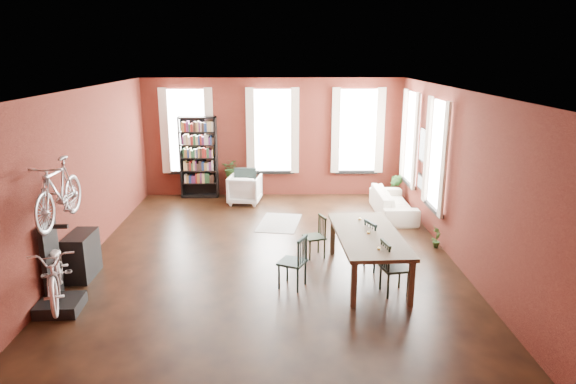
{
  "coord_description": "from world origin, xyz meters",
  "views": [
    {
      "loc": [
        0.22,
        -9.33,
        3.84
      ],
      "look_at": [
        0.36,
        0.6,
        1.13
      ],
      "focal_mm": 32.0,
      "sensor_mm": 36.0,
      "label": 1
    }
  ],
  "objects_px": {
    "dining_chair_b": "(314,237)",
    "cream_sofa": "(393,199)",
    "bicycle_floor": "(53,245)",
    "white_armchair": "(245,188)",
    "dining_chair_d": "(378,245)",
    "console_table": "(82,255)",
    "bookshelf": "(199,157)",
    "dining_table": "(368,255)",
    "dining_chair_a": "(292,262)",
    "bike_trainer": "(60,305)",
    "plant_stand": "(233,187)",
    "dining_chair_c": "(395,268)"
  },
  "relations": [
    {
      "from": "plant_stand",
      "to": "bicycle_floor",
      "type": "relative_size",
      "value": 0.3
    },
    {
      "from": "dining_chair_d",
      "to": "white_armchair",
      "type": "distance_m",
      "value": 5.06
    },
    {
      "from": "dining_chair_d",
      "to": "bike_trainer",
      "type": "xyz_separation_m",
      "value": [
        -5.16,
        -1.55,
        -0.37
      ]
    },
    {
      "from": "dining_chair_d",
      "to": "dining_table",
      "type": "bearing_deg",
      "value": 124.03
    },
    {
      "from": "dining_chair_c",
      "to": "bicycle_floor",
      "type": "relative_size",
      "value": 0.51
    },
    {
      "from": "dining_chair_d",
      "to": "dining_chair_c",
      "type": "bearing_deg",
      "value": 162.87
    },
    {
      "from": "bike_trainer",
      "to": "console_table",
      "type": "height_order",
      "value": "console_table"
    },
    {
      "from": "dining_chair_d",
      "to": "bicycle_floor",
      "type": "distance_m",
      "value": 5.42
    },
    {
      "from": "white_armchair",
      "to": "dining_chair_d",
      "type": "bearing_deg",
      "value": 130.56
    },
    {
      "from": "console_table",
      "to": "dining_chair_a",
      "type": "bearing_deg",
      "value": -7.07
    },
    {
      "from": "dining_chair_b",
      "to": "bookshelf",
      "type": "height_order",
      "value": "bookshelf"
    },
    {
      "from": "dining_table",
      "to": "bicycle_floor",
      "type": "relative_size",
      "value": 1.35
    },
    {
      "from": "bicycle_floor",
      "to": "bike_trainer",
      "type": "bearing_deg",
      "value": -92.11
    },
    {
      "from": "white_armchair",
      "to": "cream_sofa",
      "type": "height_order",
      "value": "white_armchair"
    },
    {
      "from": "dining_chair_b",
      "to": "bike_trainer",
      "type": "relative_size",
      "value": 1.29
    },
    {
      "from": "dining_chair_b",
      "to": "console_table",
      "type": "height_order",
      "value": "dining_chair_b"
    },
    {
      "from": "dining_chair_c",
      "to": "bike_trainer",
      "type": "height_order",
      "value": "dining_chair_c"
    },
    {
      "from": "dining_chair_a",
      "to": "console_table",
      "type": "bearing_deg",
      "value": -72.35
    },
    {
      "from": "cream_sofa",
      "to": "console_table",
      "type": "relative_size",
      "value": 2.6
    },
    {
      "from": "bicycle_floor",
      "to": "dining_chair_a",
      "type": "bearing_deg",
      "value": -7.85
    },
    {
      "from": "dining_chair_a",
      "to": "bicycle_floor",
      "type": "height_order",
      "value": "bicycle_floor"
    },
    {
      "from": "dining_table",
      "to": "dining_chair_d",
      "type": "height_order",
      "value": "dining_chair_d"
    },
    {
      "from": "dining_chair_b",
      "to": "plant_stand",
      "type": "height_order",
      "value": "dining_chair_b"
    },
    {
      "from": "dining_table",
      "to": "console_table",
      "type": "xyz_separation_m",
      "value": [
        -5.02,
        0.07,
        -0.0
      ]
    },
    {
      "from": "dining_table",
      "to": "dining_chair_d",
      "type": "xyz_separation_m",
      "value": [
        0.25,
        0.37,
        0.05
      ]
    },
    {
      "from": "bookshelf",
      "to": "console_table",
      "type": "bearing_deg",
      "value": -103.83
    },
    {
      "from": "cream_sofa",
      "to": "plant_stand",
      "type": "xyz_separation_m",
      "value": [
        -4.06,
        1.7,
        -0.14
      ]
    },
    {
      "from": "dining_table",
      "to": "dining_chair_d",
      "type": "relative_size",
      "value": 2.59
    },
    {
      "from": "dining_chair_b",
      "to": "console_table",
      "type": "xyz_separation_m",
      "value": [
        -4.14,
        -0.87,
        -0.01
      ]
    },
    {
      "from": "cream_sofa",
      "to": "bicycle_floor",
      "type": "distance_m",
      "value": 7.76
    },
    {
      "from": "bookshelf",
      "to": "plant_stand",
      "type": "bearing_deg",
      "value": 0.0
    },
    {
      "from": "dining_table",
      "to": "console_table",
      "type": "bearing_deg",
      "value": 176.29
    },
    {
      "from": "cream_sofa",
      "to": "white_armchair",
      "type": "bearing_deg",
      "value": 73.84
    },
    {
      "from": "white_armchair",
      "to": "cream_sofa",
      "type": "xyz_separation_m",
      "value": [
        3.68,
        -1.07,
        -0.0
      ]
    },
    {
      "from": "cream_sofa",
      "to": "bookshelf",
      "type": "bearing_deg",
      "value": 71.05
    },
    {
      "from": "dining_table",
      "to": "cream_sofa",
      "type": "xyz_separation_m",
      "value": [
        1.21,
        3.57,
        0.0
      ]
    },
    {
      "from": "cream_sofa",
      "to": "bike_trainer",
      "type": "distance_m",
      "value": 7.76
    },
    {
      "from": "cream_sofa",
      "to": "bicycle_floor",
      "type": "height_order",
      "value": "bicycle_floor"
    },
    {
      "from": "cream_sofa",
      "to": "bicycle_floor",
      "type": "xyz_separation_m",
      "value": [
        -6.14,
        -4.71,
        0.66
      ]
    },
    {
      "from": "dining_chair_b",
      "to": "cream_sofa",
      "type": "height_order",
      "value": "cream_sofa"
    },
    {
      "from": "white_armchair",
      "to": "bike_trainer",
      "type": "height_order",
      "value": "white_armchair"
    },
    {
      "from": "dining_chair_a",
      "to": "bicycle_floor",
      "type": "distance_m",
      "value": 3.72
    },
    {
      "from": "dining_chair_d",
      "to": "plant_stand",
      "type": "height_order",
      "value": "dining_chair_d"
    },
    {
      "from": "dining_chair_b",
      "to": "bookshelf",
      "type": "relative_size",
      "value": 0.37
    },
    {
      "from": "dining_chair_d",
      "to": "white_armchair",
      "type": "xyz_separation_m",
      "value": [
        -2.72,
        4.27,
        -0.04
      ]
    },
    {
      "from": "bicycle_floor",
      "to": "dining_chair_d",
      "type": "bearing_deg",
      "value": -3.39
    },
    {
      "from": "dining_chair_b",
      "to": "dining_chair_d",
      "type": "height_order",
      "value": "dining_chair_d"
    },
    {
      "from": "dining_chair_b",
      "to": "white_armchair",
      "type": "xyz_separation_m",
      "value": [
        -1.59,
        3.7,
        0.01
      ]
    },
    {
      "from": "dining_chair_d",
      "to": "console_table",
      "type": "height_order",
      "value": "dining_chair_d"
    },
    {
      "from": "white_armchair",
      "to": "bicycle_floor",
      "type": "height_order",
      "value": "bicycle_floor"
    }
  ]
}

